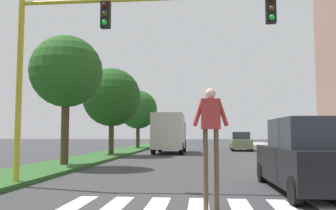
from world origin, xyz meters
name	(u,v)px	position (x,y,z in m)	size (l,w,h in m)	color
ground_plane	(206,153)	(0.00, 30.00, 0.00)	(140.00, 140.00, 0.00)	#38383A
crosswalk	(220,208)	(0.00, 8.97, 0.00)	(6.75, 2.20, 0.01)	silver
median_strip	(116,153)	(-6.95, 28.00, 0.07)	(2.81, 64.00, 0.15)	#2D5B28
tree_mid	(66,72)	(-6.65, 17.10, 4.44)	(3.36, 3.36, 6.00)	#4C3823
tree_far	(112,97)	(-6.63, 25.40, 4.10)	(4.09, 4.09, 6.00)	#4C3823
tree_distant	(138,110)	(-6.76, 36.46, 3.99)	(3.91, 3.91, 5.80)	#4C3823
sidewalk_right	(316,154)	(7.93, 28.00, 0.07)	(3.00, 64.00, 0.15)	#9E9991
traffic_light_gantry	(104,39)	(-3.24, 11.42, 4.36)	(8.89, 0.30, 6.00)	gold
pedestrian_performer	(211,129)	(-0.19, 8.63, 1.66)	(0.75, 0.27, 2.49)	brown
suv_crossing	(309,157)	(2.48, 11.21, 0.93)	(2.05, 4.64, 1.97)	black
sedan_midblock	(241,142)	(3.26, 34.12, 0.79)	(1.96, 4.15, 1.70)	gray
truck_box_delivery	(170,133)	(-2.89, 29.36, 1.63)	(2.40, 6.20, 3.10)	navy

